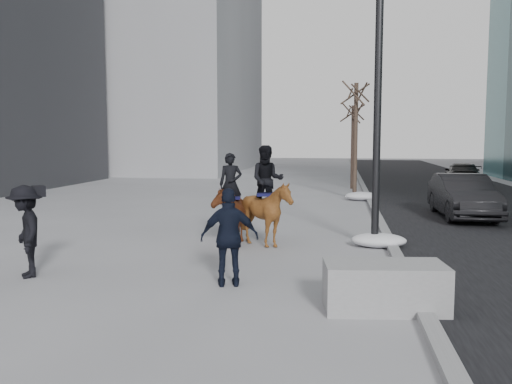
# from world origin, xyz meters

# --- Properties ---
(ground) EXTENTS (120.00, 120.00, 0.00)m
(ground) POSITION_xyz_m (0.00, 0.00, 0.00)
(ground) COLOR gray
(ground) RESTS_ON ground
(road) EXTENTS (8.00, 90.00, 0.01)m
(road) POSITION_xyz_m (7.00, 10.00, 0.01)
(road) COLOR black
(road) RESTS_ON ground
(curb) EXTENTS (0.25, 90.00, 0.12)m
(curb) POSITION_xyz_m (3.00, 10.00, 0.06)
(curb) COLOR gray
(curb) RESTS_ON ground
(planter) EXTENTS (1.92, 1.12, 0.73)m
(planter) POSITION_xyz_m (2.44, -1.69, 0.36)
(planter) COLOR gray
(planter) RESTS_ON ground
(car_near) EXTENTS (1.63, 4.40, 1.44)m
(car_near) POSITION_xyz_m (5.78, 8.55, 0.72)
(car_near) COLOR black
(car_near) RESTS_ON ground
(car_far) EXTENTS (2.44, 4.61, 1.27)m
(car_far) POSITION_xyz_m (8.35, 20.62, 0.64)
(car_far) COLOR black
(car_far) RESTS_ON ground
(tree_near) EXTENTS (1.20, 1.20, 5.50)m
(tree_near) POSITION_xyz_m (2.40, 13.68, 2.75)
(tree_near) COLOR #34271E
(tree_near) RESTS_ON ground
(tree_far) EXTENTS (1.20, 1.20, 4.75)m
(tree_far) POSITION_xyz_m (2.40, 18.39, 2.38)
(tree_far) COLOR #3A2B22
(tree_far) RESTS_ON ground
(mounted_left) EXTENTS (1.06, 1.85, 2.27)m
(mounted_left) POSITION_xyz_m (-0.93, 2.96, 0.84)
(mounted_left) COLOR #512410
(mounted_left) RESTS_ON ground
(mounted_right) EXTENTS (1.45, 1.59, 2.46)m
(mounted_right) POSITION_xyz_m (-0.01, 2.91, 0.99)
(mounted_right) COLOR #4E270F
(mounted_right) RESTS_ON ground
(feeder) EXTENTS (1.10, 0.96, 1.75)m
(feeder) POSITION_xyz_m (-0.18, -0.72, 0.88)
(feeder) COLOR black
(feeder) RESTS_ON ground
(camera_crew) EXTENTS (1.21, 1.30, 1.75)m
(camera_crew) POSITION_xyz_m (-4.12, -0.69, 0.89)
(camera_crew) COLOR black
(camera_crew) RESTS_ON ground
(lamppost) EXTENTS (0.25, 0.92, 9.09)m
(lamppost) POSITION_xyz_m (2.60, 3.23, 4.99)
(lamppost) COLOR black
(lamppost) RESTS_ON ground
(snow_piles) EXTENTS (1.42, 10.74, 0.36)m
(snow_piles) POSITION_xyz_m (2.70, 8.69, 0.17)
(snow_piles) COLOR silver
(snow_piles) RESTS_ON ground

